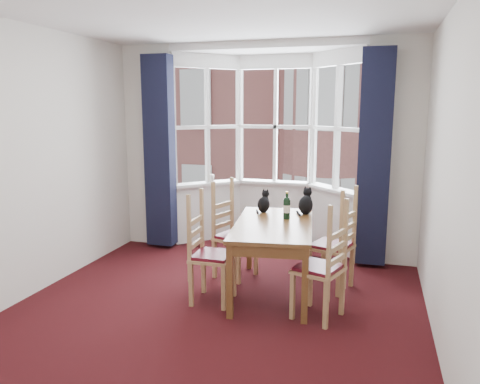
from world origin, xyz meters
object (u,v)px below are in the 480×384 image
at_px(wine_bottle, 287,207).
at_px(chair_right_far, 339,248).
at_px(chair_left_near, 204,256).
at_px(cat_right, 306,203).
at_px(cat_left, 264,203).
at_px(chair_right_near, 327,271).
at_px(dining_table, 274,231).
at_px(candle_tall, 212,179).
at_px(chair_left_far, 229,236).

bearing_deg(wine_bottle, chair_right_far, 4.06).
xyz_separation_m(chair_left_near, cat_right, (0.89, 0.93, 0.41)).
bearing_deg(cat_left, chair_right_near, -49.33).
bearing_deg(cat_right, dining_table, -116.29).
height_order(cat_left, cat_right, cat_right).
xyz_separation_m(cat_right, wine_bottle, (-0.16, -0.31, 0.01)).
xyz_separation_m(chair_right_far, cat_right, (-0.41, 0.27, 0.41)).
bearing_deg(dining_table, candle_tall, 127.31).
bearing_deg(wine_bottle, cat_right, 61.88).
bearing_deg(cat_left, chair_right_far, -13.74).
bearing_deg(candle_tall, cat_left, -48.67).
xyz_separation_m(chair_left_far, wine_bottle, (0.71, -0.15, 0.43)).
distance_m(chair_left_near, candle_tall, 2.25).
relative_size(chair_left_near, chair_right_far, 1.00).
bearing_deg(chair_right_far, candle_tall, 143.80).
bearing_deg(cat_left, dining_table, -65.17).
xyz_separation_m(chair_left_near, chair_right_far, (1.30, 0.67, 0.00)).
relative_size(dining_table, cat_right, 4.98).
height_order(chair_left_near, cat_left, cat_left).
relative_size(chair_right_far, cat_right, 2.91).
height_order(wine_bottle, candle_tall, wine_bottle).
xyz_separation_m(wine_bottle, candle_tall, (-1.39, 1.48, 0.03)).
relative_size(chair_right_far, candle_tall, 7.83).
bearing_deg(chair_left_far, chair_right_far, -4.76).
relative_size(dining_table, cat_left, 5.83).
height_order(dining_table, chair_left_far, chair_left_far).
bearing_deg(chair_left_near, chair_right_far, 27.22).
distance_m(dining_table, cat_right, 0.62).
relative_size(dining_table, chair_left_far, 1.71).
bearing_deg(cat_left, chair_left_far, -164.04).
bearing_deg(cat_right, chair_left_near, -133.56).
bearing_deg(chair_right_near, cat_right, 109.40).
relative_size(chair_left_near, chair_right_near, 1.00).
bearing_deg(chair_right_far, wine_bottle, -175.94).
bearing_deg(chair_left_near, dining_table, 32.99).
relative_size(chair_right_near, wine_bottle, 3.05).
xyz_separation_m(chair_left_near, wine_bottle, (0.72, 0.63, 0.43)).
relative_size(cat_right, wine_bottle, 1.05).
relative_size(chair_left_far, chair_right_near, 1.00).
height_order(chair_left_near, candle_tall, candle_tall).
relative_size(chair_left_far, cat_left, 3.40).
bearing_deg(wine_bottle, dining_table, -113.65).
distance_m(chair_right_far, cat_right, 0.64).
xyz_separation_m(chair_right_near, wine_bottle, (-0.53, 0.72, 0.43)).
height_order(chair_left_near, chair_left_far, same).
xyz_separation_m(cat_left, cat_right, (0.48, 0.05, 0.02)).
xyz_separation_m(dining_table, chair_left_near, (-0.63, -0.41, -0.20)).
distance_m(chair_left_far, cat_left, 0.57).
distance_m(chair_left_near, cat_left, 1.05).
xyz_separation_m(chair_left_far, candle_tall, (-0.68, 1.33, 0.46)).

